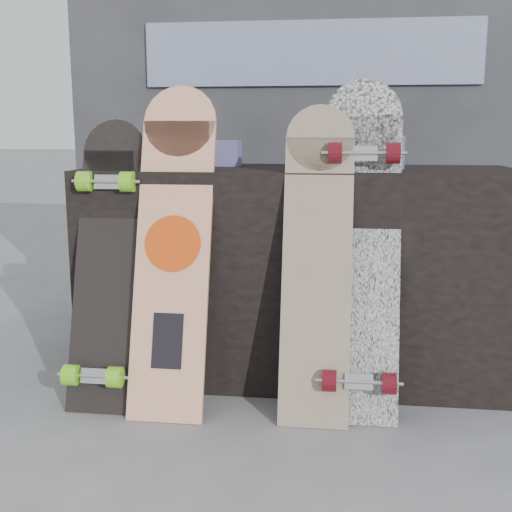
# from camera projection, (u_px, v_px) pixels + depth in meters

# --- Properties ---
(ground) EXTENTS (60.00, 60.00, 0.00)m
(ground) POSITION_uv_depth(u_px,v_px,m) (287.00, 425.00, 2.08)
(ground) COLOR slate
(ground) RESTS_ON ground
(vendor_table) EXTENTS (1.60, 0.60, 0.80)m
(vendor_table) POSITION_uv_depth(u_px,v_px,m) (298.00, 272.00, 2.49)
(vendor_table) COLOR black
(vendor_table) RESTS_ON ground
(booth) EXTENTS (2.40, 0.22, 2.20)m
(booth) POSITION_uv_depth(u_px,v_px,m) (311.00, 97.00, 3.18)
(booth) COLOR #313136
(booth) RESTS_ON ground
(merch_box_purple) EXTENTS (0.18, 0.12, 0.10)m
(merch_box_purple) POSITION_uv_depth(u_px,v_px,m) (217.00, 153.00, 2.56)
(merch_box_purple) COLOR #3F3B79
(merch_box_purple) RESTS_ON vendor_table
(merch_box_small) EXTENTS (0.14, 0.14, 0.12)m
(merch_box_small) POSITION_uv_depth(u_px,v_px,m) (384.00, 152.00, 2.39)
(merch_box_small) COLOR #3F3B79
(merch_box_small) RESTS_ON vendor_table
(merch_box_flat) EXTENTS (0.22, 0.10, 0.06)m
(merch_box_flat) POSITION_uv_depth(u_px,v_px,m) (326.00, 159.00, 2.54)
(merch_box_flat) COLOR #D1B78C
(merch_box_flat) RESTS_ON vendor_table
(longboard_geisha) EXTENTS (0.25, 0.36, 1.10)m
(longboard_geisha) POSITION_uv_depth(u_px,v_px,m) (174.00, 239.00, 2.17)
(longboard_geisha) COLOR beige
(longboard_geisha) RESTS_ON ground
(longboard_celtic) EXTENTS (0.23, 0.30, 1.03)m
(longboard_celtic) POSITION_uv_depth(u_px,v_px,m) (317.00, 253.00, 2.10)
(longboard_celtic) COLOR beige
(longboard_celtic) RESTS_ON ground
(longboard_cascadia) EXTENTS (0.26, 0.39, 1.11)m
(longboard_cascadia) POSITION_uv_depth(u_px,v_px,m) (361.00, 241.00, 2.12)
(longboard_cascadia) COLOR white
(longboard_cascadia) RESTS_ON ground
(skateboard_dark) EXTENTS (0.22, 0.38, 0.98)m
(skateboard_dark) POSITION_uv_depth(u_px,v_px,m) (106.00, 258.00, 2.21)
(skateboard_dark) COLOR black
(skateboard_dark) RESTS_ON ground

